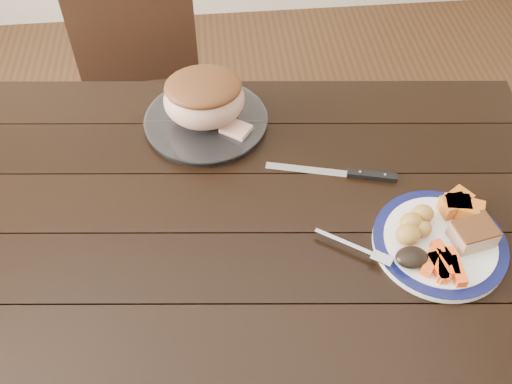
{
  "coord_description": "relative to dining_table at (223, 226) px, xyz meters",
  "views": [
    {
      "loc": [
        -0.0,
        -0.86,
        1.78
      ],
      "look_at": [
        0.08,
        -0.02,
        0.8
      ],
      "focal_mm": 40.0,
      "sensor_mm": 36.0,
      "label": 1
    }
  ],
  "objects": [
    {
      "name": "serving_platter",
      "position": [
        -0.02,
        0.27,
        0.1
      ],
      "size": [
        0.32,
        0.32,
        0.02
      ],
      "primitive_type": "cylinder",
      "color": "white",
      "rests_on": "dining_table"
    },
    {
      "name": "ground",
      "position": [
        0.0,
        0.0,
        -0.66
      ],
      "size": [
        4.0,
        4.0,
        0.0
      ],
      "primitive_type": "plane",
      "color": "#472B16",
      "rests_on": "ground"
    },
    {
      "name": "pork_slice",
      "position": [
        0.53,
        -0.18,
        0.13
      ],
      "size": [
        0.1,
        0.08,
        0.04
      ],
      "primitive_type": "cube",
      "rotation": [
        0.0,
        0.0,
        0.21
      ],
      "color": "tan",
      "rests_on": "dinner_plate"
    },
    {
      "name": "chair_far",
      "position": [
        -0.24,
        0.74,
        -0.13
      ],
      "size": [
        0.46,
        0.46,
        0.93
      ],
      "rotation": [
        0.0,
        0.0,
        3.23
      ],
      "color": "black",
      "rests_on": "ground"
    },
    {
      "name": "dining_table",
      "position": [
        0.0,
        0.0,
        0.0
      ],
      "size": [
        1.68,
        1.05,
        0.75
      ],
      "rotation": [
        0.0,
        0.0,
        -0.1
      ],
      "color": "black",
      "rests_on": "ground"
    },
    {
      "name": "dark_mushroom",
      "position": [
        0.39,
        -0.22,
        0.13
      ],
      "size": [
        0.07,
        0.05,
        0.03
      ],
      "primitive_type": "ellipsoid",
      "color": "black",
      "rests_on": "dinner_plate"
    },
    {
      "name": "carrot_batons",
      "position": [
        0.45,
        -0.24,
        0.12
      ],
      "size": [
        0.09,
        0.11,
        0.02
      ],
      "color": "#FF5715",
      "rests_on": "dinner_plate"
    },
    {
      "name": "plate_rim",
      "position": [
        0.47,
        -0.17,
        0.11
      ],
      "size": [
        0.29,
        0.29,
        0.02
      ],
      "primitive_type": "torus",
      "color": "#0C103E",
      "rests_on": "dinner_plate"
    },
    {
      "name": "cut_slice",
      "position": [
        0.05,
        0.22,
        0.12
      ],
      "size": [
        0.09,
        0.09,
        0.02
      ],
      "primitive_type": "cube",
      "rotation": [
        0.0,
        0.0,
        -0.61
      ],
      "color": "tan",
      "rests_on": "serving_platter"
    },
    {
      "name": "pumpkin_wedges",
      "position": [
        0.53,
        -0.1,
        0.13
      ],
      "size": [
        0.1,
        0.1,
        0.04
      ],
      "color": "orange",
      "rests_on": "dinner_plate"
    },
    {
      "name": "roasted_potatoes",
      "position": [
        0.42,
        -0.14,
        0.13
      ],
      "size": [
        0.1,
        0.1,
        0.05
      ],
      "color": "gold",
      "rests_on": "dinner_plate"
    },
    {
      "name": "fork",
      "position": [
        0.29,
        -0.18,
        0.11
      ],
      "size": [
        0.16,
        0.11,
        0.0
      ],
      "rotation": [
        0.0,
        0.0,
        -0.6
      ],
      "color": "silver",
      "rests_on": "dinner_plate"
    },
    {
      "name": "roast_joint",
      "position": [
        -0.02,
        0.27,
        0.18
      ],
      "size": [
        0.21,
        0.18,
        0.14
      ],
      "primitive_type": "ellipsoid",
      "color": "tan",
      "rests_on": "serving_platter"
    },
    {
      "name": "dinner_plate",
      "position": [
        0.47,
        -0.17,
        0.1
      ],
      "size": [
        0.29,
        0.29,
        0.02
      ],
      "primitive_type": "cylinder",
      "color": "white",
      "rests_on": "dining_table"
    },
    {
      "name": "carving_knife",
      "position": [
        0.33,
        0.05,
        0.1
      ],
      "size": [
        0.32,
        0.1,
        0.01
      ],
      "rotation": [
        0.0,
        0.0,
        -0.25
      ],
      "color": "silver",
      "rests_on": "dining_table"
    }
  ]
}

